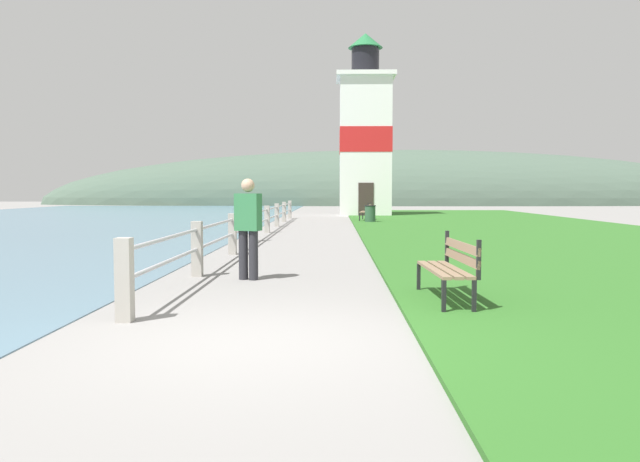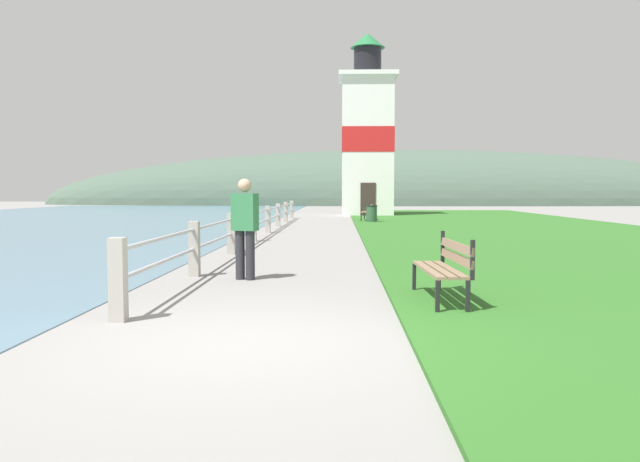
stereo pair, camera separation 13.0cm
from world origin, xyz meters
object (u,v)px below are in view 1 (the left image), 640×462
object	(u,v)px
park_bench_midway	(367,210)
person_strolling	(248,225)
lighthouse	(365,137)
park_bench_near	(450,264)
trash_bin	(370,214)

from	to	relation	value
park_bench_midway	person_strolling	size ratio (longest dim) A/B	1.08
person_strolling	lighthouse	bearing A→B (deg)	10.89
park_bench_near	person_strolling	distance (m)	3.80
person_strolling	trash_bin	size ratio (longest dim) A/B	2.07
lighthouse	park_bench_near	bearing A→B (deg)	-90.57
person_strolling	park_bench_midway	bearing A→B (deg)	9.22
park_bench_midway	park_bench_near	bearing A→B (deg)	97.37
park_bench_midway	lighthouse	size ratio (longest dim) A/B	0.17
park_bench_near	park_bench_midway	size ratio (longest dim) A/B	0.95
park_bench_midway	trash_bin	size ratio (longest dim) A/B	2.24
park_bench_near	park_bench_midway	xyz separation A→B (m)	(0.05, 22.86, 0.00)
lighthouse	trash_bin	bearing A→B (deg)	-91.12
park_bench_near	person_strolling	world-z (taller)	person_strolling
lighthouse	trash_bin	world-z (taller)	lighthouse
park_bench_near	park_bench_midway	distance (m)	22.86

